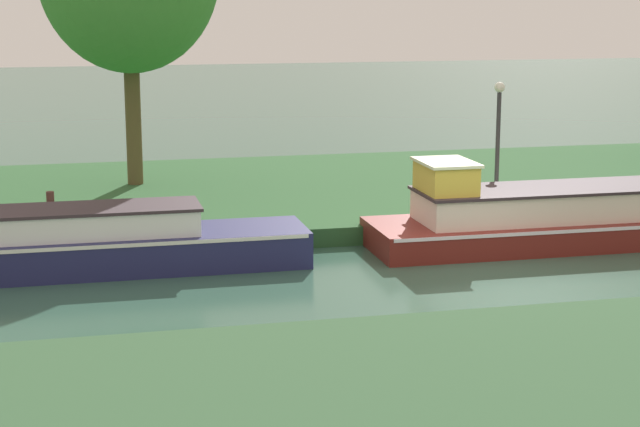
# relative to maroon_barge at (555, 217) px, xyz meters

# --- Properties ---
(ground_plane) EXTENTS (120.00, 120.00, 0.00)m
(ground_plane) POSITION_rel_maroon_barge_xyz_m (-2.31, -1.20, -0.58)
(ground_plane) COLOR #315847
(riverbank_far) EXTENTS (72.00, 10.00, 0.40)m
(riverbank_far) POSITION_rel_maroon_barge_xyz_m (-2.31, 5.80, -0.38)
(riverbank_far) COLOR #2A562C
(riverbank_far) RESTS_ON ground_plane
(maroon_barge) EXTENTS (8.03, 2.20, 1.86)m
(maroon_barge) POSITION_rel_maroon_barge_xyz_m (0.00, 0.00, 0.00)
(maroon_barge) COLOR maroon
(maroon_barge) RESTS_ON ground_plane
(navy_narrowboat) EXTENTS (9.60, 1.74, 1.84)m
(navy_narrowboat) POSITION_rel_maroon_barge_xyz_m (-10.55, 0.00, 0.01)
(navy_narrowboat) COLOR navy
(navy_narrowboat) RESTS_ON ground_plane
(lamp_post) EXTENTS (0.24, 0.24, 2.79)m
(lamp_post) POSITION_rel_maroon_barge_xyz_m (-0.22, 2.63, 1.59)
(lamp_post) COLOR #333338
(lamp_post) RESTS_ON riverbank_far
(mooring_post_far) EXTENTS (0.16, 0.16, 0.87)m
(mooring_post_far) POSITION_rel_maroon_barge_xyz_m (-10.24, 1.59, 0.26)
(mooring_post_far) COLOR #52322A
(mooring_post_far) RESTS_ON riverbank_far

